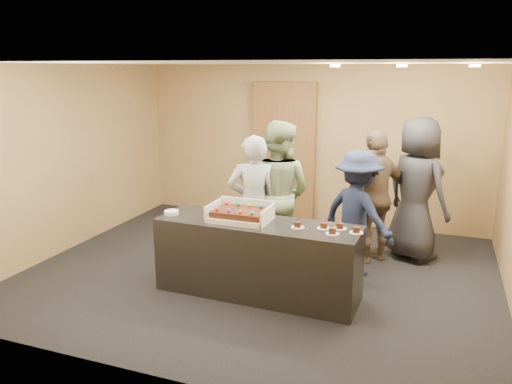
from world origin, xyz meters
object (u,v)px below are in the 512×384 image
(person_brown_extra, at_px, (375,197))
(person_sage_man, at_px, (277,194))
(person_server_grey, at_px, (253,205))
(person_navy_man, at_px, (358,214))
(storage_cabinet, at_px, (284,152))
(serving_counter, at_px, (257,259))
(person_dark_suit, at_px, (417,189))
(cake_box, at_px, (241,216))
(plate_stack, at_px, (172,212))
(sheet_cake, at_px, (240,212))

(person_brown_extra, bearing_deg, person_sage_man, -23.82)
(person_server_grey, relative_size, person_navy_man, 1.11)
(person_sage_man, bearing_deg, storage_cabinet, -69.81)
(serving_counter, xyz_separation_m, person_dark_suit, (1.66, 1.90, 0.55))
(cake_box, relative_size, plate_stack, 3.97)
(storage_cabinet, distance_m, person_sage_man, 2.10)
(sheet_cake, bearing_deg, plate_stack, -176.69)
(serving_counter, height_order, person_server_grey, person_server_grey)
(sheet_cake, relative_size, person_server_grey, 0.33)
(person_navy_man, distance_m, person_brown_extra, 0.58)
(serving_counter, bearing_deg, plate_stack, -175.97)
(sheet_cake, bearing_deg, storage_cabinet, 97.60)
(storage_cabinet, bearing_deg, person_navy_man, -51.19)
(plate_stack, bearing_deg, person_brown_extra, 36.06)
(person_dark_suit, bearing_deg, person_server_grey, 69.95)
(sheet_cake, relative_size, person_brown_extra, 0.33)
(serving_counter, relative_size, plate_stack, 13.48)
(cake_box, height_order, sheet_cake, cake_box)
(plate_stack, xyz_separation_m, person_navy_man, (2.10, 1.08, -0.10))
(cake_box, distance_m, sheet_cake, 0.06)
(storage_cabinet, xyz_separation_m, person_server_grey, (0.32, -2.37, -0.29))
(plate_stack, relative_size, person_brown_extra, 0.10)
(person_server_grey, bearing_deg, person_navy_man, 173.76)
(sheet_cake, distance_m, person_navy_man, 1.60)
(storage_cabinet, height_order, person_dark_suit, storage_cabinet)
(person_server_grey, xyz_separation_m, person_navy_man, (1.30, 0.36, -0.09))
(person_sage_man, height_order, person_brown_extra, person_sage_man)
(person_navy_man, bearing_deg, person_server_grey, 45.56)
(sheet_cake, bearing_deg, cake_box, 89.04)
(person_server_grey, bearing_deg, plate_stack, 20.07)
(person_sage_man, bearing_deg, person_dark_suit, -147.70)
(person_dark_suit, bearing_deg, serving_counter, 86.64)
(cake_box, distance_m, person_dark_suit, 2.66)
(person_server_grey, xyz_separation_m, person_dark_suit, (1.96, 1.24, 0.09))
(cake_box, bearing_deg, person_dark_suit, 45.01)
(person_sage_man, xyz_separation_m, person_brown_extra, (1.23, 0.57, -0.07))
(cake_box, distance_m, plate_stack, 0.89)
(serving_counter, distance_m, person_navy_man, 1.48)
(storage_cabinet, bearing_deg, cake_box, -82.33)
(storage_cabinet, distance_m, person_navy_man, 2.61)
(person_brown_extra, xyz_separation_m, person_dark_suit, (0.52, 0.32, 0.08))
(storage_cabinet, height_order, person_brown_extra, storage_cabinet)
(storage_cabinet, bearing_deg, plate_stack, -98.86)
(person_navy_man, xyz_separation_m, person_dark_suit, (0.66, 0.88, 0.18))
(cake_box, height_order, person_server_grey, person_server_grey)
(serving_counter, xyz_separation_m, sheet_cake, (-0.22, 0.00, 0.55))
(cake_box, relative_size, person_brown_extra, 0.38)
(storage_cabinet, relative_size, person_dark_suit, 1.20)
(serving_counter, relative_size, sheet_cake, 3.97)
(person_brown_extra, bearing_deg, cake_box, 0.47)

